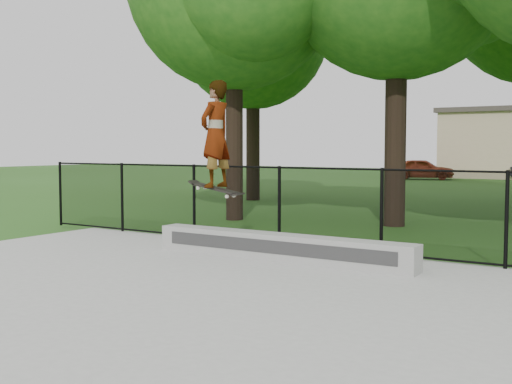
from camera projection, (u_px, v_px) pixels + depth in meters
ground at (138, 355)px, 5.88m from camera, size 100.00×100.00×0.00m
concrete_slab at (138, 352)px, 5.88m from camera, size 14.00×12.00×0.06m
grind_ledge at (279, 247)px, 10.50m from camera, size 4.68×0.40×0.43m
car_a at (422, 169)px, 37.58m from camera, size 3.81×2.24×1.22m
skater_airborne at (216, 136)px, 10.72m from camera, size 0.83×0.68×1.95m
chainlink_fence at (381, 212)px, 10.77m from camera, size 16.06×0.06×1.50m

